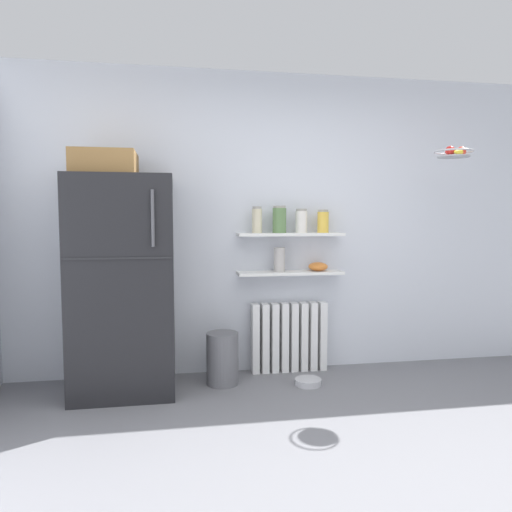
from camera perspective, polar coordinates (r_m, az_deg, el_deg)
name	(u,v)px	position (r m, az deg, el deg)	size (l,w,h in m)	color
ground_plane	(315,449)	(3.01, 7.12, -22.02)	(7.04, 7.04, 0.00)	slate
back_wall	(266,224)	(4.20, 1.16, 3.91)	(7.04, 0.10, 2.60)	silver
refrigerator	(123,280)	(3.79, -15.74, -2.79)	(0.77, 0.70, 1.85)	black
radiator	(289,337)	(4.24, 3.99, -9.70)	(0.67, 0.12, 0.61)	white
wall_shelf_lower	(290,273)	(4.11, 4.13, -2.04)	(0.92, 0.22, 0.03)	white
wall_shelf_upper	(290,234)	(4.09, 4.16, 2.62)	(0.92, 0.22, 0.03)	white
storage_jar_0	(257,220)	(4.03, 0.13, 4.36)	(0.09, 0.09, 0.23)	beige
storage_jar_1	(279,220)	(4.06, 2.84, 4.41)	(0.12, 0.12, 0.23)	#5B7F4C
storage_jar_2	(301,221)	(4.11, 5.49, 4.22)	(0.10, 0.10, 0.21)	silver
storage_jar_3	(323,221)	(4.17, 8.08, 4.15)	(0.10, 0.10, 0.20)	yellow
vase	(279,260)	(4.08, 2.83, -0.44)	(0.10, 0.10, 0.21)	#B2ADA8
shelf_bowl	(318,267)	(4.17, 7.48, -1.27)	(0.17, 0.17, 0.08)	orange
trash_bin	(223,358)	(3.95, -4.06, -12.20)	(0.26, 0.26, 0.42)	slate
pet_food_bowl	(308,382)	(3.99, 6.29, -14.83)	(0.22, 0.22, 0.05)	#B7B7BC
hanging_fruit_basket	(455,152)	(4.16, 22.83, 11.42)	(0.30, 0.30, 0.09)	#B2B2B7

